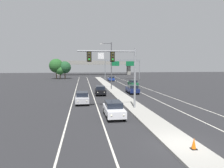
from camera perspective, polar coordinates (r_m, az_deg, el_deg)
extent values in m
plane|color=#28282B|center=(14.37, 19.72, -16.53)|extent=(260.00, 260.00, 0.00)
cube|color=#9E9B93|center=(30.83, 3.66, -4.27)|extent=(2.40, 110.00, 0.15)
cube|color=silver|center=(37.11, -5.78, -2.73)|extent=(0.14, 100.00, 0.01)
cube|color=silver|center=(38.71, 8.27, -2.41)|extent=(0.14, 100.00, 0.01)
cube|color=silver|center=(37.10, -10.88, -2.80)|extent=(0.14, 100.00, 0.01)
cube|color=silver|center=(39.79, 12.83, -2.28)|extent=(0.14, 100.00, 0.01)
cylinder|color=gray|center=(23.63, 6.71, 1.69)|extent=(0.24, 0.24, 7.20)
cylinder|color=gray|center=(22.97, -1.56, 9.60)|extent=(6.82, 0.16, 0.16)
cube|color=black|center=(23.07, 0.13, 7.97)|extent=(0.56, 0.06, 1.20)
cube|color=#38330F|center=(23.03, 0.15, 7.97)|extent=(0.32, 0.32, 1.00)
sphere|color=#282828|center=(22.88, 0.22, 8.79)|extent=(0.22, 0.22, 0.22)
sphere|color=#282828|center=(22.86, 0.22, 7.99)|extent=(0.22, 0.22, 0.22)
sphere|color=green|center=(22.85, 0.21, 7.19)|extent=(0.22, 0.22, 0.22)
cube|color=black|center=(22.81, -6.72, 7.96)|extent=(0.56, 0.06, 1.20)
cube|color=#38330F|center=(22.77, -6.72, 7.96)|extent=(0.32, 0.32, 1.00)
sphere|color=#282828|center=(22.62, -6.71, 8.79)|extent=(0.22, 0.22, 0.22)
sphere|color=#282828|center=(22.60, -6.70, 7.98)|extent=(0.22, 0.22, 0.22)
sphere|color=green|center=(22.59, -6.70, 7.17)|extent=(0.22, 0.22, 0.22)
cube|color=white|center=(22.84, -3.26, 8.24)|extent=(0.70, 0.04, 0.70)
cylinder|color=#4C4C51|center=(41.97, -0.18, 5.31)|extent=(0.20, 0.20, 10.00)
cylinder|color=#4C4C51|center=(42.08, -1.70, 11.85)|extent=(2.20, 0.12, 0.12)
cube|color=#B7B7B2|center=(41.95, -3.22, 11.66)|extent=(0.56, 0.28, 0.20)
cube|color=silver|center=(20.21, 0.52, -7.77)|extent=(1.81, 4.40, 0.70)
cube|color=black|center=(20.29, 0.42, -5.89)|extent=(1.59, 2.38, 0.56)
sphere|color=#EAE5C6|center=(18.23, 3.45, -9.10)|extent=(0.18, 0.18, 0.18)
sphere|color=#EAE5C6|center=(18.03, -0.18, -9.25)|extent=(0.18, 0.18, 0.18)
cylinder|color=black|center=(19.02, 3.67, -9.72)|extent=(0.22, 0.64, 0.64)
cylinder|color=black|center=(18.75, -1.18, -9.93)|extent=(0.22, 0.64, 0.64)
cylinder|color=black|center=(21.87, 1.97, -7.69)|extent=(0.22, 0.64, 0.64)
cylinder|color=black|center=(21.64, -2.24, -7.83)|extent=(0.22, 0.64, 0.64)
cube|color=#B7B7BC|center=(27.49, -8.70, -4.27)|extent=(1.81, 4.40, 0.70)
cube|color=black|center=(27.61, -8.72, -2.90)|extent=(1.59, 2.38, 0.56)
sphere|color=#EAE5C6|center=(25.34, -7.41, -4.97)|extent=(0.18, 0.18, 0.18)
sphere|color=#EAE5C6|center=(25.35, -10.03, -5.01)|extent=(0.18, 0.18, 0.18)
cylinder|color=black|center=(26.09, -6.93, -5.56)|extent=(0.22, 0.64, 0.64)
cylinder|color=black|center=(26.10, -10.46, -5.60)|extent=(0.22, 0.64, 0.64)
cylinder|color=black|center=(29.04, -7.09, -4.42)|extent=(0.22, 0.64, 0.64)
cylinder|color=black|center=(29.05, -10.26, -4.47)|extent=(0.22, 0.64, 0.64)
cube|color=black|center=(35.17, -3.48, -2.07)|extent=(1.89, 4.44, 0.70)
cube|color=black|center=(35.31, -3.51, -1.01)|extent=(1.63, 2.41, 0.56)
sphere|color=#EAE5C6|center=(33.05, -2.23, -2.47)|extent=(0.18, 0.18, 0.18)
sphere|color=#EAE5C6|center=(32.97, -4.23, -2.50)|extent=(0.18, 0.18, 0.18)
cylinder|color=black|center=(33.80, -1.95, -2.97)|extent=(0.23, 0.64, 0.64)
cylinder|color=black|center=(33.69, -4.67, -3.02)|extent=(0.23, 0.64, 0.64)
cylinder|color=black|center=(36.76, -2.39, -2.29)|extent=(0.23, 0.64, 0.64)
cylinder|color=black|center=(36.65, -4.89, -2.32)|extent=(0.23, 0.64, 0.64)
cube|color=#141E4C|center=(37.15, 5.97, -1.68)|extent=(1.87, 4.43, 0.70)
cube|color=black|center=(36.87, 6.06, -0.75)|extent=(1.62, 2.40, 0.56)
sphere|color=#EAE5C6|center=(39.13, 4.40, -1.23)|extent=(0.18, 0.18, 0.18)
sphere|color=#EAE5C6|center=(39.38, 6.04, -1.20)|extent=(0.18, 0.18, 0.18)
cylinder|color=black|center=(38.47, 4.28, -1.95)|extent=(0.23, 0.64, 0.64)
cylinder|color=black|center=(38.83, 6.59, -1.90)|extent=(0.23, 0.64, 0.64)
cylinder|color=black|center=(35.57, 5.28, -2.57)|extent=(0.23, 0.64, 0.64)
cylinder|color=black|center=(35.96, 7.77, -2.51)|extent=(0.23, 0.64, 0.64)
cube|color=#195633|center=(49.55, 6.16, 0.12)|extent=(1.82, 4.41, 0.70)
cube|color=black|center=(49.29, 6.23, 0.83)|extent=(1.60, 2.38, 0.56)
sphere|color=#EAE5C6|center=(51.52, 4.93, 0.40)|extent=(0.18, 0.18, 0.18)
sphere|color=#EAE5C6|center=(51.79, 6.17, 0.41)|extent=(0.18, 0.18, 0.18)
cylinder|color=black|center=(50.85, 4.86, -0.12)|extent=(0.22, 0.64, 0.64)
cylinder|color=black|center=(51.23, 6.60, -0.10)|extent=(0.22, 0.64, 0.64)
cylinder|color=black|center=(47.95, 5.67, -0.47)|extent=(0.22, 0.64, 0.64)
cylinder|color=black|center=(48.36, 7.51, -0.44)|extent=(0.22, 0.64, 0.64)
cube|color=navy|center=(65.74, -0.28, 1.48)|extent=(1.90, 4.44, 0.70)
cube|color=black|center=(65.48, -0.25, 2.02)|extent=(1.64, 2.41, 0.56)
sphere|color=#EAE5C6|center=(67.79, -1.07, 1.65)|extent=(0.18, 0.18, 0.18)
sphere|color=#EAE5C6|center=(67.98, -0.11, 1.66)|extent=(0.18, 0.18, 0.18)
cylinder|color=black|center=(67.11, -1.17, 1.27)|extent=(0.24, 0.65, 0.64)
cylinder|color=black|center=(67.37, 0.18, 1.28)|extent=(0.24, 0.65, 0.64)
cylinder|color=black|center=(64.16, -0.76, 1.07)|extent=(0.24, 0.65, 0.64)
cylinder|color=black|center=(64.43, 0.65, 1.09)|extent=(0.24, 0.65, 0.64)
cube|color=black|center=(13.64, 22.81, -17.10)|extent=(0.36, 0.36, 0.04)
cone|color=orange|center=(13.51, 22.87, -15.65)|extent=(0.28, 0.28, 0.70)
cylinder|color=gray|center=(71.49, -2.03, 4.28)|extent=(0.28, 0.28, 7.50)
cylinder|color=gray|center=(74.10, 8.03, 4.27)|extent=(0.28, 0.28, 7.50)
cube|color=gray|center=(72.52, 3.11, 6.94)|extent=(13.00, 0.36, 0.70)
cube|color=#0F6033|center=(71.78, 0.89, 6.00)|extent=(3.20, 0.08, 1.70)
cube|color=#0F6033|center=(72.94, 5.35, 5.97)|extent=(3.20, 0.08, 1.70)
cube|color=gray|center=(107.48, -5.16, 5.99)|extent=(42.40, 6.40, 1.10)
cube|color=gray|center=(104.50, -5.07, 6.55)|extent=(42.40, 0.36, 0.90)
cube|color=gray|center=(108.07, -15.39, 4.02)|extent=(1.80, 2.40, 5.65)
cube|color=gray|center=(110.34, 4.88, 4.22)|extent=(1.80, 2.40, 5.65)
cylinder|color=#4C3823|center=(78.55, -15.96, 2.52)|extent=(0.36, 0.36, 2.95)
sphere|color=#235623|center=(78.45, -16.03, 5.17)|extent=(5.40, 5.40, 5.40)
cylinder|color=#4C3823|center=(77.94, -14.95, 2.18)|extent=(0.36, 0.36, 2.03)
sphere|color=#2D6B2D|center=(77.84, -14.99, 4.02)|extent=(3.70, 3.70, 3.70)
cylinder|color=#4C3823|center=(78.26, -13.60, 2.44)|extent=(0.36, 0.36, 2.59)
sphere|color=#1E4C28|center=(78.16, -13.66, 4.78)|extent=(4.74, 4.74, 4.74)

